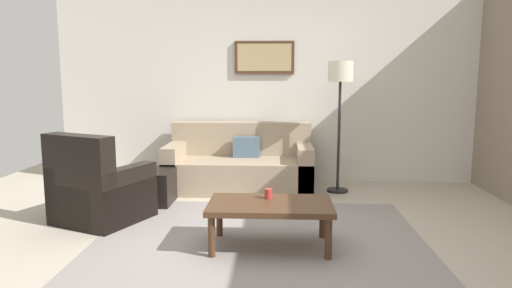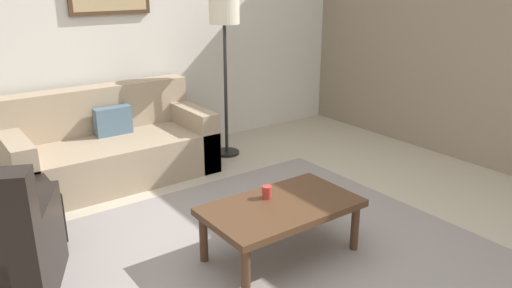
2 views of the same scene
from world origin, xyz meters
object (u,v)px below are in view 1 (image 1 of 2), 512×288
couch_main (240,166)px  armchair_leather (97,194)px  ottoman (150,187)px  cup (268,194)px  lamp_standing (340,85)px  coffee_table (270,208)px  framed_artwork (264,57)px

couch_main → armchair_leather: 2.08m
ottoman → cup: (1.46, -1.23, 0.26)m
armchair_leather → lamp_standing: bearing=28.0°
coffee_table → cup: 0.17m
armchair_leather → coffee_table: bearing=-18.9°
cup → framed_artwork: size_ratio=0.11×
couch_main → armchair_leather: armchair_leather is taller
ottoman → lamp_standing: 2.71m
ottoman → coffee_table: size_ratio=0.51×
framed_artwork → armchair_leather: bearing=-130.0°
couch_main → framed_artwork: 1.58m
coffee_table → couch_main: bearing=101.7°
armchair_leather → framed_artwork: bearing=50.0°
cup → framed_artwork: (-0.12, 2.48, 1.32)m
lamp_standing → couch_main: bearing=173.6°
armchair_leather → cup: size_ratio=11.56×
couch_main → ottoman: (-1.03, -0.81, -0.10)m
coffee_table → lamp_standing: bearing=67.3°
armchair_leather → lamp_standing: (2.67, 1.42, 1.10)m
armchair_leather → coffee_table: (1.82, -0.62, 0.05)m
ottoman → framed_artwork: size_ratio=0.67×
cup → lamp_standing: size_ratio=0.05×
armchair_leather → couch_main: bearing=49.0°
coffee_table → cup: bearing=98.3°
couch_main → ottoman: bearing=-141.7°
cup → framed_artwork: framed_artwork is taller
ottoman → coffee_table: bearing=-42.9°
coffee_table → framed_artwork: 2.98m
couch_main → ottoman: couch_main is taller
couch_main → ottoman: 1.31m
armchair_leather → framed_artwork: (1.68, 2.00, 1.47)m
ottoman → lamp_standing: (2.34, 0.66, 1.21)m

